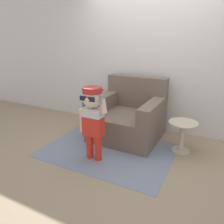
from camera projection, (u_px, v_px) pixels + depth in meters
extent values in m
plane|color=#998466|center=(136.00, 141.00, 3.66)|extent=(10.00, 10.00, 0.00)
cube|color=silver|center=(153.00, 58.00, 3.83)|extent=(10.00, 0.05, 2.60)
cube|color=#6B5B4C|center=(127.00, 125.00, 3.74)|extent=(1.09, 1.03, 0.44)
cube|color=#6B5B4C|center=(137.00, 92.00, 3.93)|extent=(1.09, 0.18, 0.56)
cube|color=#6B5B4C|center=(101.00, 104.00, 3.74)|extent=(0.20, 0.85, 0.26)
cube|color=#6B5B4C|center=(152.00, 111.00, 3.35)|extent=(0.20, 0.85, 0.26)
cylinder|color=red|center=(90.00, 146.00, 3.10)|extent=(0.10, 0.10, 0.37)
cylinder|color=red|center=(98.00, 148.00, 3.04)|extent=(0.10, 0.10, 0.37)
cube|color=red|center=(93.00, 126.00, 2.97)|extent=(0.27, 0.16, 0.27)
cube|color=silver|center=(93.00, 112.00, 2.90)|extent=(0.27, 0.16, 0.12)
sphere|color=beige|center=(92.00, 98.00, 2.84)|extent=(0.27, 0.27, 0.27)
cylinder|color=#B22828|center=(92.00, 90.00, 2.81)|extent=(0.26, 0.26, 0.07)
cube|color=#B22828|center=(97.00, 90.00, 2.92)|extent=(0.16, 0.12, 0.01)
cube|color=#0F1433|center=(87.00, 99.00, 2.73)|extent=(0.22, 0.01, 0.06)
cylinder|color=beige|center=(82.00, 120.00, 3.03)|extent=(0.08, 0.08, 0.33)
cylinder|color=beige|center=(103.00, 106.00, 2.80)|extent=(0.11, 0.08, 0.20)
cube|color=gray|center=(102.00, 99.00, 2.75)|extent=(0.02, 0.07, 0.13)
cylinder|color=beige|center=(180.00, 150.00, 3.34)|extent=(0.28, 0.28, 0.02)
cylinder|color=beige|center=(182.00, 137.00, 3.27)|extent=(0.08, 0.08, 0.45)
cylinder|color=beige|center=(183.00, 123.00, 3.19)|extent=(0.42, 0.42, 0.02)
cube|color=gray|center=(108.00, 150.00, 3.36)|extent=(1.92, 1.39, 0.01)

